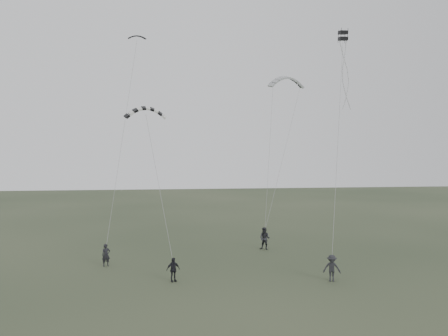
{
  "coord_description": "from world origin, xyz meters",
  "views": [
    {
      "loc": [
        -3.17,
        -26.9,
        8.04
      ],
      "look_at": [
        0.95,
        5.86,
        6.89
      ],
      "focal_mm": 35.0,
      "sensor_mm": 36.0,
      "label": 1
    }
  ],
  "objects": [
    {
      "name": "kite_striped",
      "position": [
        -4.82,
        4.78,
        11.22
      ],
      "size": [
        3.06,
        1.52,
        1.33
      ],
      "primitive_type": null,
      "rotation": [
        0.31,
        0.0,
        0.17
      ],
      "color": "black",
      "rests_on": "flyer_center"
    },
    {
      "name": "flyer_left",
      "position": [
        -7.65,
        4.55,
        0.79
      ],
      "size": [
        0.67,
        0.56,
        1.58
      ],
      "primitive_type": "imported",
      "rotation": [
        0.0,
        0.0,
        0.36
      ],
      "color": "black",
      "rests_on": "ground"
    },
    {
      "name": "flyer_center",
      "position": [
        -2.96,
        0.24,
        0.75
      ],
      "size": [
        0.95,
        0.67,
        1.5
      ],
      "primitive_type": "imported",
      "rotation": [
        0.0,
        0.0,
        0.38
      ],
      "color": "black",
      "rests_on": "ground"
    },
    {
      "name": "kite_box",
      "position": [
        9.25,
        3.39,
        16.45
      ],
      "size": [
        0.58,
        0.67,
        0.77
      ],
      "primitive_type": null,
      "rotation": [
        0.16,
        0.0,
        -0.01
      ],
      "color": "black",
      "rests_on": "flyer_far"
    },
    {
      "name": "flyer_right",
      "position": [
        4.67,
        8.33,
        0.93
      ],
      "size": [
        1.14,
        1.08,
        1.85
      ],
      "primitive_type": "imported",
      "rotation": [
        0.0,
        0.0,
        -0.59
      ],
      "color": "#27282D",
      "rests_on": "ground"
    },
    {
      "name": "kite_pale_large",
      "position": [
        8.13,
        14.39,
        15.31
      ],
      "size": [
        3.73,
        1.8,
        1.67
      ],
      "primitive_type": null,
      "rotation": [
        0.29,
        0.0,
        0.17
      ],
      "color": "#A8ABAD",
      "rests_on": "flyer_right"
    },
    {
      "name": "kite_dark_small",
      "position": [
        -5.93,
        12.13,
        18.23
      ],
      "size": [
        1.57,
        0.64,
        0.61
      ],
      "primitive_type": null,
      "rotation": [
        0.26,
        0.0,
        -0.04
      ],
      "color": "black",
      "rests_on": "flyer_left"
    },
    {
      "name": "ground",
      "position": [
        0.0,
        0.0,
        0.0
      ],
      "size": [
        140.0,
        140.0,
        0.0
      ],
      "primitive_type": "plane",
      "color": "#2D3B25",
      "rests_on": "ground"
    },
    {
      "name": "flyer_far",
      "position": [
        6.89,
        -0.95,
        0.83
      ],
      "size": [
        1.21,
        0.91,
        1.66
      ],
      "primitive_type": "imported",
      "rotation": [
        0.0,
        0.0,
        -0.31
      ],
      "color": "#242428",
      "rests_on": "ground"
    }
  ]
}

